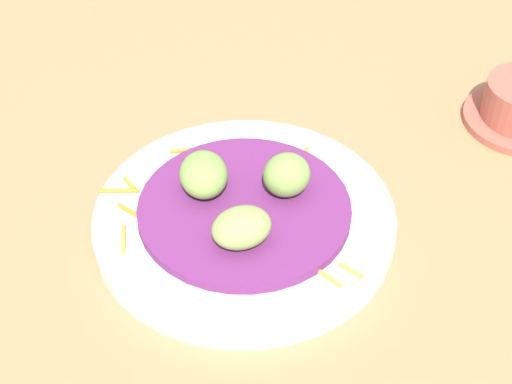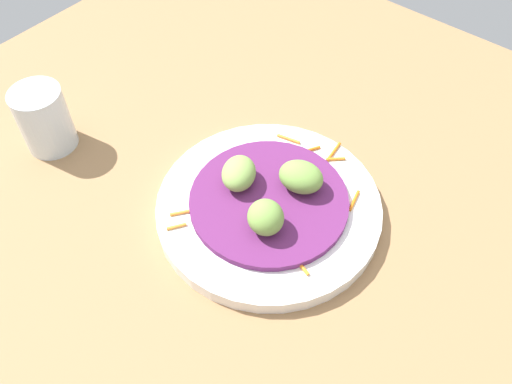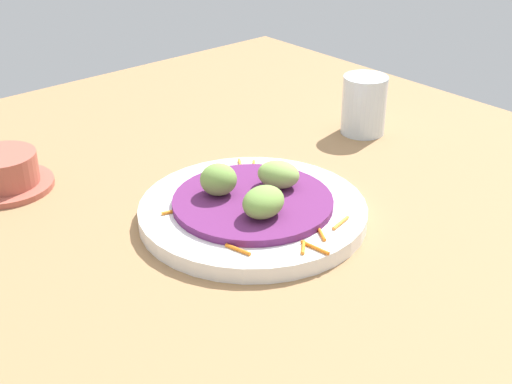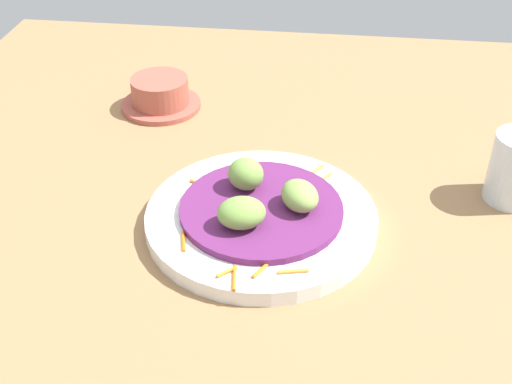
% 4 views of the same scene
% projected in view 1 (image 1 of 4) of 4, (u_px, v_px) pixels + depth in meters
% --- Properties ---
extents(table_surface, '(1.10, 1.10, 0.02)m').
position_uv_depth(table_surface, '(297.00, 239.00, 0.70)').
color(table_surface, '#936D47').
rests_on(table_surface, ground).
extents(main_plate, '(0.27, 0.27, 0.02)m').
position_uv_depth(main_plate, '(244.00, 221.00, 0.69)').
color(main_plate, white).
rests_on(main_plate, table_surface).
extents(cabbage_bed, '(0.19, 0.19, 0.01)m').
position_uv_depth(cabbage_bed, '(244.00, 210.00, 0.68)').
color(cabbage_bed, '#60235B').
rests_on(cabbage_bed, main_plate).
extents(carrot_garnish, '(0.18, 0.24, 0.00)m').
position_uv_depth(carrot_garnish, '(197.00, 208.00, 0.68)').
color(carrot_garnish, orange).
rests_on(carrot_garnish, main_plate).
extents(guac_scoop_left, '(0.06, 0.06, 0.03)m').
position_uv_depth(guac_scoop_left, '(242.00, 228.00, 0.63)').
color(guac_scoop_left, '#84A851').
rests_on(guac_scoop_left, cabbage_bed).
extents(guac_scoop_center, '(0.06, 0.06, 0.04)m').
position_uv_depth(guac_scoop_center, '(287.00, 175.00, 0.68)').
color(guac_scoop_center, '#759E47').
rests_on(guac_scoop_center, cabbage_bed).
extents(guac_scoop_right, '(0.06, 0.05, 0.03)m').
position_uv_depth(guac_scoop_right, '(204.00, 174.00, 0.68)').
color(guac_scoop_right, '#759E47').
rests_on(guac_scoop_right, cabbage_bed).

